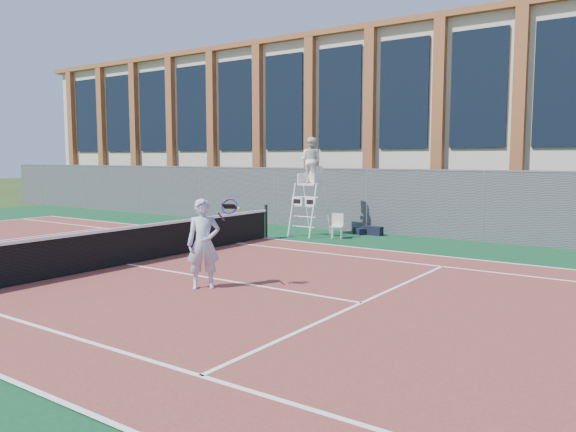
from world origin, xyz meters
The scene contains 12 objects.
ground centered at (0.00, 0.00, 0.00)m, with size 120.00×120.00×0.00m, color #233814.
apron centered at (0.00, 1.00, 0.01)m, with size 36.00×20.00×0.01m, color #0D3C20.
tennis_court centered at (0.00, 0.00, 0.02)m, with size 23.77×10.97×0.02m, color maroon.
tennis_net centered at (0.00, 0.00, 0.54)m, with size 0.10×11.30×1.10m.
fence centered at (0.00, 8.80, 1.10)m, with size 40.00×0.06×2.20m, color #595E60, non-canonical shape.
hedge centered at (0.00, 10.00, 1.10)m, with size 40.00×1.40×2.20m, color black.
building centered at (0.00, 17.95, 4.15)m, with size 45.00×10.60×8.22m.
umpire_chair centered at (0.79, 7.04, 2.43)m, with size 0.93×1.43×3.33m.
plastic_chair centered at (1.90, 6.93, 0.48)m, with size 0.49×0.49×0.80m.
sports_bag_near centered at (2.50, 8.27, 0.16)m, with size 0.69×0.27×0.29m, color black.
sports_bag_far centered at (2.04, 8.18, 0.12)m, with size 0.54×0.23×0.21m, color black.
tennis_player centered at (3.30, -0.77, 0.93)m, with size 1.05×0.83×1.79m.
Camera 1 is at (10.94, -8.79, 2.61)m, focal length 35.00 mm.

